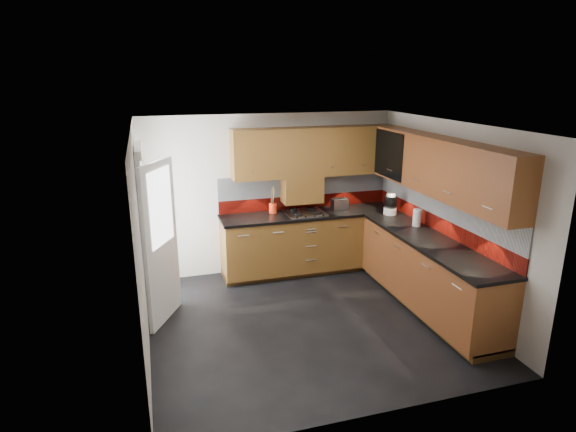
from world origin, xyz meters
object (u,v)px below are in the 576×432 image
object	(u,v)px
utensil_pot	(273,207)
food_processor	(390,205)
gas_hob	(305,213)
toaster	(340,204)

from	to	relation	value
utensil_pot	food_processor	bearing A→B (deg)	-18.94
gas_hob	toaster	size ratio (longest dim) A/B	2.36
food_processor	utensil_pot	bearing A→B (deg)	161.06
toaster	food_processor	xyz separation A→B (m)	(0.62, -0.47, 0.06)
gas_hob	utensil_pot	bearing A→B (deg)	158.50
utensil_pot	food_processor	distance (m)	1.75
gas_hob	toaster	xyz separation A→B (m)	(0.58, 0.08, 0.07)
utensil_pot	food_processor	xyz separation A→B (m)	(1.65, -0.57, 0.05)
food_processor	toaster	bearing A→B (deg)	142.89
gas_hob	food_processor	xyz separation A→B (m)	(1.20, -0.39, 0.13)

